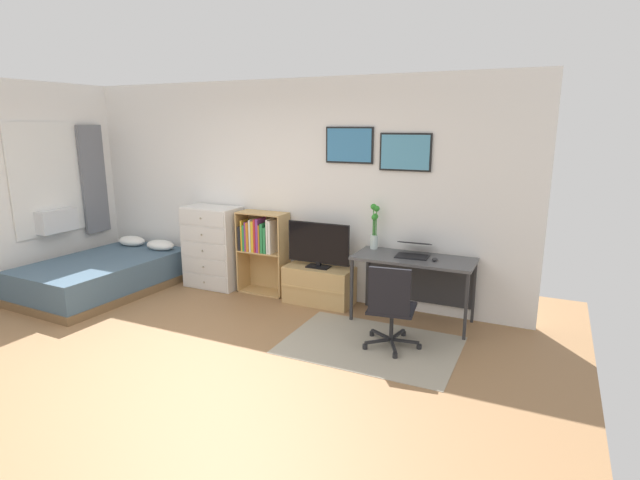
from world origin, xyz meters
TOP-DOWN VIEW (x-y plane):
  - ground_plane at (0.00, 0.00)m, footprint 7.20×7.20m
  - wall_back_with_posters at (0.02, 2.43)m, footprint 6.12×0.09m
  - area_rug at (1.58, 1.30)m, footprint 1.70×1.20m
  - bed at (-2.16, 1.36)m, footprint 1.35×2.07m
  - dresser at (-0.99, 2.15)m, footprint 0.75×0.46m
  - bookshelf at (-0.26, 2.21)m, footprint 0.65×0.30m
  - tv_stand at (0.59, 2.17)m, footprint 0.84×0.41m
  - television at (0.59, 2.15)m, footprint 0.80×0.16m
  - desk at (1.78, 2.16)m, footprint 1.30×0.57m
  - office_chair at (1.78, 1.29)m, footprint 0.57×0.58m
  - laptop at (1.75, 2.17)m, footprint 0.38×0.40m
  - computer_mouse at (2.02, 2.05)m, footprint 0.06×0.10m
  - bamboo_vase at (1.26, 2.27)m, footprint 0.11×0.09m

SIDE VIEW (x-z plane):
  - ground_plane at x=0.00m, z-range 0.00..0.00m
  - area_rug at x=1.58m, z-range 0.00..0.01m
  - bed at x=-2.16m, z-range -0.06..0.51m
  - tv_stand at x=0.59m, z-range 0.00..0.46m
  - office_chair at x=1.78m, z-range 0.03..0.89m
  - dresser at x=-0.99m, z-range 0.00..1.09m
  - desk at x=1.78m, z-range 0.23..0.97m
  - bookshelf at x=-0.26m, z-range 0.12..1.19m
  - television at x=0.59m, z-range 0.46..1.01m
  - computer_mouse at x=2.02m, z-range 0.74..0.77m
  - laptop at x=1.75m, z-range 0.72..0.88m
  - bamboo_vase at x=1.26m, z-range 0.73..1.26m
  - wall_back_with_posters at x=0.02m, z-range 0.01..2.71m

